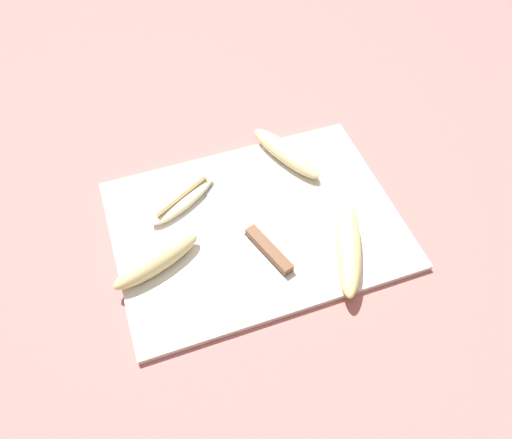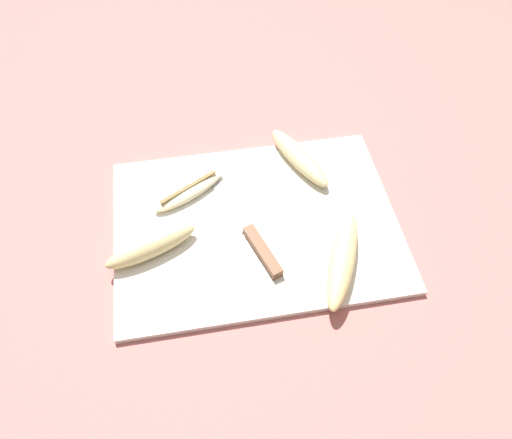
{
  "view_description": "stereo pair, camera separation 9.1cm",
  "coord_description": "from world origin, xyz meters",
  "px_view_note": "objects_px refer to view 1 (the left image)",
  "views": [
    {
      "loc": [
        -0.18,
        -0.51,
        0.75
      ],
      "look_at": [
        0.0,
        0.0,
        0.02
      ],
      "focal_mm": 35.0,
      "sensor_mm": 36.0,
      "label": 1
    },
    {
      "loc": [
        -0.09,
        -0.53,
        0.75
      ],
      "look_at": [
        0.0,
        0.0,
        0.02
      ],
      "focal_mm": 35.0,
      "sensor_mm": 36.0,
      "label": 2
    }
  ],
  "objects_px": {
    "knife": "(259,240)",
    "banana_mellow_near": "(286,153)",
    "banana_spotted_left": "(157,261)",
    "banana_golden_short": "(349,247)",
    "banana_bright_far": "(183,200)"
  },
  "relations": [
    {
      "from": "knife",
      "to": "banana_mellow_near",
      "type": "bearing_deg",
      "value": 37.14
    },
    {
      "from": "banana_golden_short",
      "to": "knife",
      "type": "bearing_deg",
      "value": 153.0
    },
    {
      "from": "banana_spotted_left",
      "to": "banana_bright_far",
      "type": "distance_m",
      "value": 0.14
    },
    {
      "from": "knife",
      "to": "banana_golden_short",
      "type": "distance_m",
      "value": 0.16
    },
    {
      "from": "banana_spotted_left",
      "to": "banana_golden_short",
      "type": "xyz_separation_m",
      "value": [
        0.32,
        -0.08,
        0.0
      ]
    },
    {
      "from": "knife",
      "to": "banana_bright_far",
      "type": "relative_size",
      "value": 1.67
    },
    {
      "from": "banana_spotted_left",
      "to": "banana_bright_far",
      "type": "xyz_separation_m",
      "value": [
        0.08,
        0.12,
        -0.01
      ]
    },
    {
      "from": "knife",
      "to": "banana_golden_short",
      "type": "xyz_separation_m",
      "value": [
        0.14,
        -0.07,
        0.01
      ]
    },
    {
      "from": "banana_mellow_near",
      "to": "banana_spotted_left",
      "type": "bearing_deg",
      "value": -151.08
    },
    {
      "from": "knife",
      "to": "banana_spotted_left",
      "type": "xyz_separation_m",
      "value": [
        -0.18,
        0.01,
        0.01
      ]
    },
    {
      "from": "banana_spotted_left",
      "to": "banana_bright_far",
      "type": "height_order",
      "value": "banana_spotted_left"
    },
    {
      "from": "banana_mellow_near",
      "to": "knife",
      "type": "bearing_deg",
      "value": -124.16
    },
    {
      "from": "banana_golden_short",
      "to": "banana_mellow_near",
      "type": "xyz_separation_m",
      "value": [
        -0.02,
        0.25,
        -0.0
      ]
    },
    {
      "from": "banana_bright_far",
      "to": "banana_mellow_near",
      "type": "distance_m",
      "value": 0.23
    },
    {
      "from": "banana_spotted_left",
      "to": "banana_mellow_near",
      "type": "distance_m",
      "value": 0.34
    }
  ]
}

